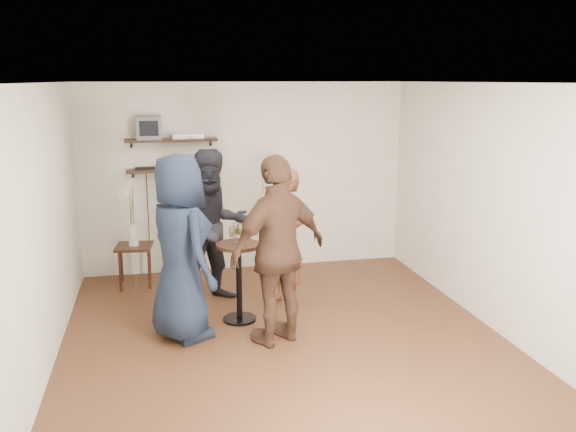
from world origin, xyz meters
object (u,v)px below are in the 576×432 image
at_px(radio, 175,165).
at_px(person_navy, 180,248).
at_px(person_dark, 214,227).
at_px(drinks_table, 239,271).
at_px(side_table, 134,252).
at_px(crt_monitor, 149,128).
at_px(dvd_deck, 188,136).
at_px(person_plaid, 285,238).
at_px(person_brown, 279,251).

bearing_deg(radio, person_navy, -91.27).
bearing_deg(person_navy, person_dark, -50.06).
bearing_deg(drinks_table, radio, 107.93).
height_order(person_dark, person_navy, person_navy).
bearing_deg(side_table, crt_monitor, 54.24).
bearing_deg(crt_monitor, radio, 0.00).
relative_size(radio, person_dark, 0.12).
xyz_separation_m(crt_monitor, person_navy, (0.26, -2.14, -1.06)).
height_order(dvd_deck, person_plaid, dvd_deck).
distance_m(radio, person_brown, 2.68).
height_order(crt_monitor, radio, crt_monitor).
distance_m(radio, side_table, 1.26).
relative_size(person_dark, person_brown, 0.96).
distance_m(crt_monitor, person_plaid, 2.41).
bearing_deg(drinks_table, person_brown, -63.50).
height_order(person_dark, person_brown, person_brown).
xyz_separation_m(crt_monitor, person_plaid, (1.51, -1.45, -1.20)).
distance_m(dvd_deck, side_table, 1.67).
distance_m(crt_monitor, dvd_deck, 0.51).
distance_m(crt_monitor, person_brown, 2.94).
bearing_deg(person_brown, dvd_deck, -100.15).
relative_size(person_plaid, person_dark, 0.89).
xyz_separation_m(drinks_table, person_brown, (0.32, -0.63, 0.39)).
xyz_separation_m(crt_monitor, drinks_table, (0.90, -1.83, -1.45)).
height_order(dvd_deck, side_table, dvd_deck).
height_order(crt_monitor, person_brown, crt_monitor).
height_order(dvd_deck, drinks_table, dvd_deck).
bearing_deg(person_brown, crt_monitor, -90.15).
relative_size(dvd_deck, person_brown, 0.21).
relative_size(dvd_deck, drinks_table, 0.45).
bearing_deg(side_table, dvd_deck, 25.48).
bearing_deg(drinks_table, crt_monitor, 116.29).
distance_m(crt_monitor, person_dark, 1.73).
relative_size(crt_monitor, radio, 1.45).
xyz_separation_m(dvd_deck, side_table, (-0.76, -0.36, -1.45)).
bearing_deg(person_brown, drinks_table, -90.00).
distance_m(radio, person_navy, 2.21).
height_order(radio, side_table, radio).
bearing_deg(side_table, person_brown, -54.86).
bearing_deg(radio, person_dark, -70.84).
xyz_separation_m(radio, person_dark, (0.40, -1.14, -0.60)).
bearing_deg(person_navy, person_brown, -134.72).
bearing_deg(person_dark, side_table, 125.22).
relative_size(radio, drinks_table, 0.25).
height_order(radio, person_dark, person_dark).
relative_size(crt_monitor, person_plaid, 0.20).
relative_size(dvd_deck, person_navy, 0.21).
bearing_deg(person_plaid, dvd_deck, -176.79).
height_order(side_table, person_plaid, person_plaid).
height_order(person_plaid, person_brown, person_brown).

